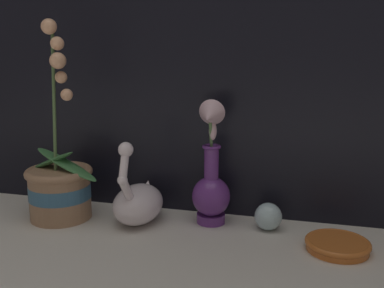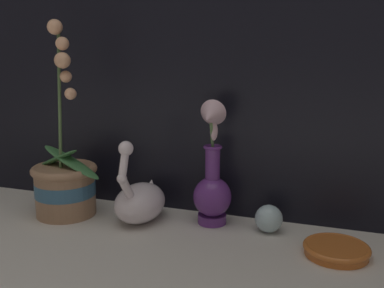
# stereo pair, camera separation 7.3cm
# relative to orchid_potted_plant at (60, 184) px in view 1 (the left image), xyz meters

# --- Properties ---
(ground_plane) EXTENTS (2.80, 2.80, 0.00)m
(ground_plane) POSITION_rel_orchid_potted_plant_xyz_m (0.34, -0.10, -0.09)
(ground_plane) COLOR beige
(orchid_potted_plant) EXTENTS (0.22, 0.16, 0.48)m
(orchid_potted_plant) POSITION_rel_orchid_potted_plant_xyz_m (0.00, 0.00, 0.00)
(orchid_potted_plant) COLOR #9E7556
(orchid_potted_plant) RESTS_ON ground_plane
(swan_figurine) EXTENTS (0.11, 0.20, 0.21)m
(swan_figurine) POSITION_rel_orchid_potted_plant_xyz_m (0.20, 0.02, -0.03)
(swan_figurine) COLOR white
(swan_figurine) RESTS_ON ground_plane
(blue_vase) EXTENTS (0.09, 0.10, 0.30)m
(blue_vase) POSITION_rel_orchid_potted_plant_xyz_m (0.36, 0.06, 0.02)
(blue_vase) COLOR #602D7F
(blue_vase) RESTS_ON ground_plane
(glass_sphere) EXTENTS (0.06, 0.06, 0.06)m
(glass_sphere) POSITION_rel_orchid_potted_plant_xyz_m (0.50, 0.05, -0.06)
(glass_sphere) COLOR silver
(glass_sphere) RESTS_ON ground_plane
(amber_dish) EXTENTS (0.13, 0.13, 0.02)m
(amber_dish) POSITION_rel_orchid_potted_plant_xyz_m (0.65, -0.02, -0.07)
(amber_dish) COLOR #C66628
(amber_dish) RESTS_ON ground_plane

